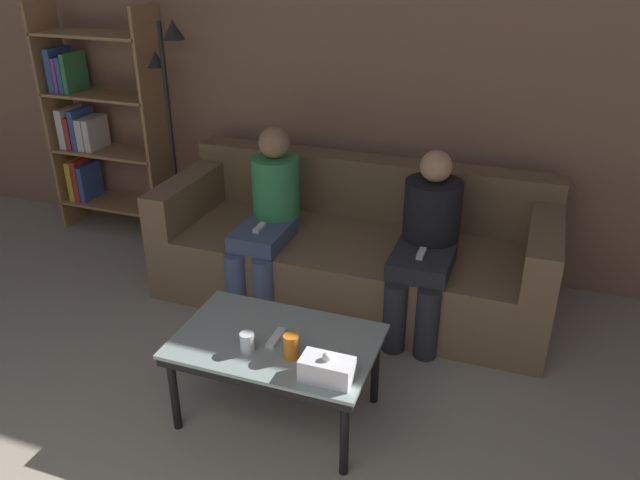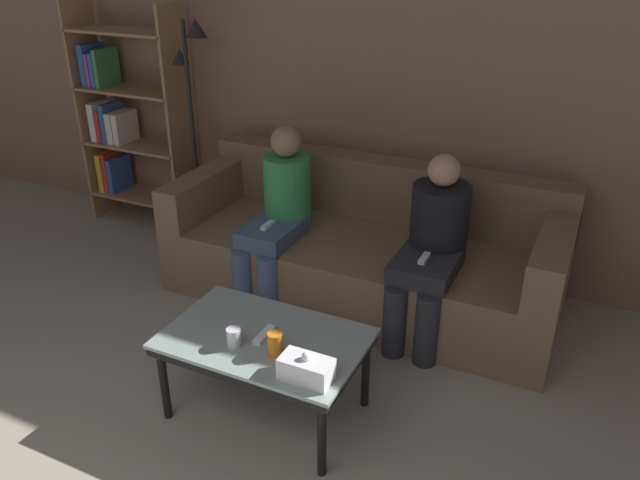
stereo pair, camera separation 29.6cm
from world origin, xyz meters
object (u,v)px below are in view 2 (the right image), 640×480
object	(u,v)px
cup_near_right	(275,344)
game_remote	(264,335)
couch	(364,252)
standing_lamp	(194,113)
coffee_table	(265,344)
seated_person_mid_left	(432,244)
tissue_box	(306,369)
bookshelf	(124,120)
cup_near_left	(234,338)
seated_person_left_end	(279,212)

from	to	relation	value
cup_near_right	game_remote	distance (m)	0.16
couch	standing_lamp	distance (m)	1.54
coffee_table	seated_person_mid_left	bearing A→B (deg)	64.57
seated_person_mid_left	tissue_box	bearing A→B (deg)	-98.19
standing_lamp	couch	bearing A→B (deg)	-7.32
game_remote	bookshelf	xyz separation A→B (m)	(-2.13, 1.56, 0.38)
couch	seated_person_mid_left	bearing A→B (deg)	-24.28
cup_near_left	game_remote	world-z (taller)	cup_near_left
cup_near_right	bookshelf	size ratio (longest dim) A/B	0.07
coffee_table	seated_person_mid_left	size ratio (longest dim) A/B	0.89
cup_near_right	tissue_box	size ratio (longest dim) A/B	0.52
tissue_box	bookshelf	xyz separation A→B (m)	(-2.45, 1.75, 0.34)
cup_near_right	game_remote	bearing A→B (deg)	139.07
game_remote	seated_person_mid_left	world-z (taller)	seated_person_mid_left
cup_near_right	tissue_box	xyz separation A→B (m)	(0.20, -0.09, -0.01)
tissue_box	bookshelf	bearing A→B (deg)	144.46
standing_lamp	seated_person_left_end	world-z (taller)	standing_lamp
standing_lamp	coffee_table	bearing A→B (deg)	-46.12
cup_near_right	standing_lamp	distance (m)	2.18
cup_near_left	seated_person_mid_left	world-z (taller)	seated_person_mid_left
couch	cup_near_right	xyz separation A→B (m)	(0.12, -1.34, 0.20)
couch	cup_near_left	bearing A→B (deg)	-93.52
couch	bookshelf	world-z (taller)	bookshelf
cup_near_left	standing_lamp	distance (m)	2.07
cup_near_left	seated_person_mid_left	distance (m)	1.28
couch	game_remote	bearing A→B (deg)	-90.03
coffee_table	cup_near_left	distance (m)	0.17
coffee_table	standing_lamp	xyz separation A→B (m)	(-1.36, 1.42, 0.60)
cup_near_left	cup_near_right	distance (m)	0.20
game_remote	standing_lamp	size ratio (longest dim) A/B	0.09
tissue_box	seated_person_left_end	size ratio (longest dim) A/B	0.20
couch	cup_near_right	size ratio (longest dim) A/B	21.00
couch	cup_near_left	world-z (taller)	couch
coffee_table	seated_person_left_end	size ratio (longest dim) A/B	0.85
cup_near_left	standing_lamp	world-z (taller)	standing_lamp
coffee_table	seated_person_left_end	world-z (taller)	seated_person_left_end
bookshelf	standing_lamp	bearing A→B (deg)	-10.42
bookshelf	standing_lamp	xyz separation A→B (m)	(0.77, -0.14, 0.17)
couch	cup_near_right	distance (m)	1.36
tissue_box	bookshelf	size ratio (longest dim) A/B	0.13
cup_near_right	standing_lamp	xyz separation A→B (m)	(-1.48, 1.52, 0.50)
couch	seated_person_left_end	bearing A→B (deg)	-155.23
cup_near_left	cup_near_right	world-z (taller)	cup_near_right
game_remote	cup_near_right	bearing A→B (deg)	-40.93
seated_person_mid_left	cup_near_right	bearing A→B (deg)	-108.24
tissue_box	standing_lamp	size ratio (longest dim) A/B	0.14
coffee_table	bookshelf	size ratio (longest dim) A/B	0.55
coffee_table	game_remote	xyz separation A→B (m)	(0.00, 0.00, 0.05)
coffee_table	game_remote	world-z (taller)	game_remote
cup_near_right	standing_lamp	world-z (taller)	standing_lamp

